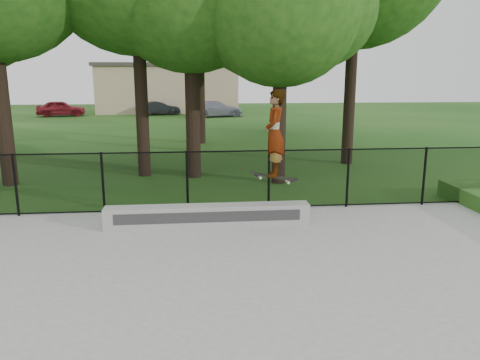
{
  "coord_description": "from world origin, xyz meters",
  "views": [
    {
      "loc": [
        0.2,
        -5.21,
        3.34
      ],
      "look_at": [
        1.12,
        4.2,
        1.2
      ],
      "focal_mm": 35.0,
      "sensor_mm": 36.0,
      "label": 1
    }
  ],
  "objects_px": {
    "car_b": "(159,108)",
    "skater_airborne": "(274,135)",
    "car_c": "(216,109)",
    "car_a": "(61,108)",
    "grind_ledge": "(208,216)"
  },
  "relations": [
    {
      "from": "car_a",
      "to": "skater_airborne",
      "type": "xyz_separation_m",
      "value": [
        12.38,
        -29.79,
        1.47
      ]
    },
    {
      "from": "car_b",
      "to": "car_c",
      "type": "xyz_separation_m",
      "value": [
        4.66,
        -2.17,
        0.07
      ]
    },
    {
      "from": "car_b",
      "to": "car_c",
      "type": "bearing_deg",
      "value": -129.94
    },
    {
      "from": "car_a",
      "to": "skater_airborne",
      "type": "height_order",
      "value": "skater_airborne"
    },
    {
      "from": "car_b",
      "to": "car_c",
      "type": "relative_size",
      "value": 0.77
    },
    {
      "from": "grind_ledge",
      "to": "skater_airborne",
      "type": "relative_size",
      "value": 2.28
    },
    {
      "from": "skater_airborne",
      "to": "car_a",
      "type": "bearing_deg",
      "value": 112.57
    },
    {
      "from": "car_b",
      "to": "skater_airborne",
      "type": "xyz_separation_m",
      "value": [
        4.56,
        -30.23,
        1.55
      ]
    },
    {
      "from": "car_b",
      "to": "car_a",
      "type": "bearing_deg",
      "value": 78.24
    },
    {
      "from": "grind_ledge",
      "to": "car_c",
      "type": "height_order",
      "value": "car_c"
    },
    {
      "from": "car_c",
      "to": "skater_airborne",
      "type": "distance_m",
      "value": 28.09
    },
    {
      "from": "car_a",
      "to": "car_b",
      "type": "xyz_separation_m",
      "value": [
        7.82,
        0.43,
        -0.08
      ]
    },
    {
      "from": "car_a",
      "to": "skater_airborne",
      "type": "bearing_deg",
      "value": -167.33
    },
    {
      "from": "grind_ledge",
      "to": "car_b",
      "type": "bearing_deg",
      "value": 96.01
    },
    {
      "from": "car_b",
      "to": "skater_airborne",
      "type": "distance_m",
      "value": 30.61
    }
  ]
}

